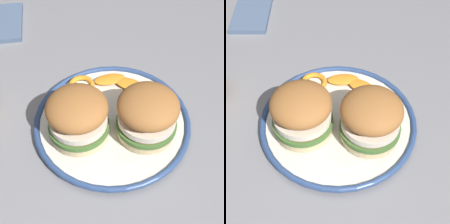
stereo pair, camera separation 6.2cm
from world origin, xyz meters
TOP-DOWN VIEW (x-y plane):
  - dining_table at (0.00, 0.00)m, footprint 1.20×0.88m
  - dinner_plate at (0.05, -0.04)m, footprint 0.32×0.32m
  - sandwich_half_left at (0.01, -0.10)m, footprint 0.13×0.13m
  - sandwich_half_right at (0.02, 0.03)m, footprint 0.13×0.13m
  - orange_peel_curled at (0.14, 0.01)m, footprint 0.06×0.06m
  - orange_peel_strip_long at (0.13, -0.09)m, footprint 0.06×0.07m
  - orange_peel_strip_short at (0.15, -0.05)m, footprint 0.04×0.07m
  - folded_napkin at (0.42, 0.19)m, footprint 0.16×0.10m

SIDE VIEW (x-z plane):
  - dining_table at x=0.00m, z-range 0.26..0.98m
  - folded_napkin at x=0.42m, z-range 0.72..0.73m
  - dinner_plate at x=0.05m, z-range 0.72..0.74m
  - orange_peel_strip_long at x=0.13m, z-range 0.74..0.75m
  - orange_peel_strip_short at x=0.15m, z-range 0.74..0.75m
  - orange_peel_curled at x=0.14m, z-range 0.74..0.75m
  - sandwich_half_left at x=0.01m, z-range 0.74..0.84m
  - sandwich_half_right at x=0.02m, z-range 0.74..0.84m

